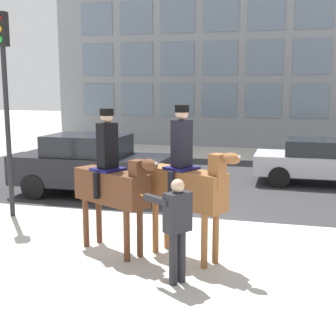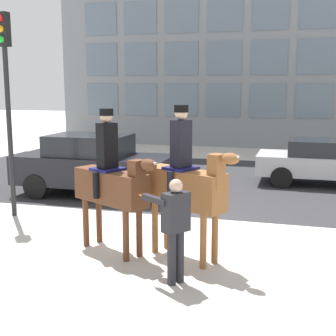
{
  "view_description": "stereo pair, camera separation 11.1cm",
  "coord_description": "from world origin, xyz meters",
  "px_view_note": "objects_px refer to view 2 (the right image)",
  "views": [
    {
      "loc": [
        2.38,
        -9.52,
        2.95
      ],
      "look_at": [
        0.16,
        -1.2,
        1.42
      ],
      "focal_mm": 50.0,
      "sensor_mm": 36.0,
      "label": 1
    },
    {
      "loc": [
        2.49,
        -9.5,
        2.95
      ],
      "look_at": [
        0.16,
        -1.2,
        1.42
      ],
      "focal_mm": 50.0,
      "sensor_mm": 36.0,
      "label": 2
    }
  ],
  "objects_px": {
    "pedestrian_bystander": "(175,223)",
    "street_car_near_lane": "(93,164)",
    "street_car_far_lane": "(325,161)",
    "traffic_light": "(6,84)",
    "mounted_horse_lead": "(112,182)",
    "mounted_horse_companion": "(186,183)"
  },
  "relations": [
    {
      "from": "mounted_horse_lead",
      "to": "traffic_light",
      "type": "xyz_separation_m",
      "value": [
        -3.09,
        1.57,
        1.71
      ]
    },
    {
      "from": "mounted_horse_companion",
      "to": "traffic_light",
      "type": "xyz_separation_m",
      "value": [
        -4.42,
        1.55,
        1.66
      ]
    },
    {
      "from": "mounted_horse_lead",
      "to": "street_car_far_lane",
      "type": "distance_m",
      "value": 8.07
    },
    {
      "from": "mounted_horse_lead",
      "to": "street_car_far_lane",
      "type": "relative_size",
      "value": 0.64
    },
    {
      "from": "mounted_horse_lead",
      "to": "street_car_near_lane",
      "type": "xyz_separation_m",
      "value": [
        -2.18,
        3.92,
        -0.42
      ]
    },
    {
      "from": "mounted_horse_lead",
      "to": "street_car_near_lane",
      "type": "height_order",
      "value": "mounted_horse_lead"
    },
    {
      "from": "street_car_far_lane",
      "to": "traffic_light",
      "type": "relative_size",
      "value": 0.89
    },
    {
      "from": "street_car_near_lane",
      "to": "traffic_light",
      "type": "relative_size",
      "value": 0.93
    },
    {
      "from": "street_car_near_lane",
      "to": "mounted_horse_lead",
      "type": "bearing_deg",
      "value": -60.91
    },
    {
      "from": "street_car_far_lane",
      "to": "mounted_horse_companion",
      "type": "bearing_deg",
      "value": -110.31
    },
    {
      "from": "mounted_horse_companion",
      "to": "street_car_far_lane",
      "type": "height_order",
      "value": "mounted_horse_companion"
    },
    {
      "from": "mounted_horse_companion",
      "to": "street_car_far_lane",
      "type": "bearing_deg",
      "value": 97.04
    },
    {
      "from": "pedestrian_bystander",
      "to": "street_car_near_lane",
      "type": "height_order",
      "value": "street_car_near_lane"
    },
    {
      "from": "mounted_horse_companion",
      "to": "traffic_light",
      "type": "relative_size",
      "value": 0.59
    },
    {
      "from": "mounted_horse_lead",
      "to": "traffic_light",
      "type": "distance_m",
      "value": 3.87
    },
    {
      "from": "pedestrian_bystander",
      "to": "street_car_far_lane",
      "type": "bearing_deg",
      "value": -71.73
    },
    {
      "from": "mounted_horse_companion",
      "to": "traffic_light",
      "type": "height_order",
      "value": "traffic_light"
    },
    {
      "from": "mounted_horse_lead",
      "to": "mounted_horse_companion",
      "type": "bearing_deg",
      "value": 28.92
    },
    {
      "from": "mounted_horse_lead",
      "to": "street_car_near_lane",
      "type": "distance_m",
      "value": 4.51
    },
    {
      "from": "pedestrian_bystander",
      "to": "traffic_light",
      "type": "height_order",
      "value": "traffic_light"
    },
    {
      "from": "mounted_horse_lead",
      "to": "traffic_light",
      "type": "height_order",
      "value": "traffic_light"
    },
    {
      "from": "street_car_far_lane",
      "to": "traffic_light",
      "type": "height_order",
      "value": "traffic_light"
    }
  ]
}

